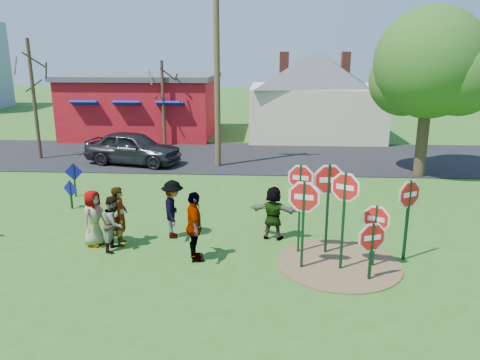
% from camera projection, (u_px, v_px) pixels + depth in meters
% --- Properties ---
extents(ground, '(120.00, 120.00, 0.00)m').
position_uv_depth(ground, '(175.00, 244.00, 13.36)').
color(ground, '#2F5A19').
rests_on(ground, ground).
extents(road, '(120.00, 7.50, 0.04)m').
position_uv_depth(road, '(218.00, 156.00, 24.41)').
color(road, black).
rests_on(road, ground).
extents(dirt_patch, '(3.20, 3.20, 0.03)m').
position_uv_depth(dirt_patch, '(339.00, 263.00, 12.12)').
color(dirt_patch, brown).
rests_on(dirt_patch, ground).
extents(red_building, '(9.40, 7.69, 3.90)m').
position_uv_depth(red_building, '(144.00, 104.00, 30.46)').
color(red_building, maroon).
rests_on(red_building, ground).
extents(cream_house, '(9.40, 9.40, 6.50)m').
position_uv_depth(cream_house, '(315.00, 90.00, 29.57)').
color(cream_house, beige).
rests_on(cream_house, ground).
extents(stop_sign_a, '(1.05, 0.28, 2.43)m').
position_uv_depth(stop_sign_a, '(304.00, 205.00, 11.47)').
color(stop_sign_a, '#0D3318').
rests_on(stop_sign_a, ground).
extents(stop_sign_b, '(0.91, 0.25, 2.59)m').
position_uv_depth(stop_sign_b, '(300.00, 186.00, 12.34)').
color(stop_sign_b, '#0D3318').
rests_on(stop_sign_b, ground).
extents(stop_sign_c, '(0.88, 0.50, 2.67)m').
position_uv_depth(stop_sign_c, '(345.00, 199.00, 11.34)').
color(stop_sign_c, '#0D3318').
rests_on(stop_sign_c, ground).
extents(stop_sign_d, '(0.88, 0.55, 2.32)m').
position_uv_depth(stop_sign_d, '(409.00, 201.00, 11.96)').
color(stop_sign_d, '#0D3318').
rests_on(stop_sign_d, ground).
extents(stop_sign_e, '(0.94, 0.34, 1.60)m').
position_uv_depth(stop_sign_e, '(372.00, 241.00, 11.02)').
color(stop_sign_e, '#0D3318').
rests_on(stop_sign_e, ground).
extents(stop_sign_f, '(0.84, 0.45, 1.77)m').
position_uv_depth(stop_sign_f, '(376.00, 222.00, 11.68)').
color(stop_sign_f, '#0D3318').
rests_on(stop_sign_f, ground).
extents(stop_sign_g, '(1.12, 0.13, 2.64)m').
position_uv_depth(stop_sign_g, '(328.00, 189.00, 12.32)').
color(stop_sign_g, '#0D3318').
rests_on(stop_sign_g, ground).
extents(blue_diamond_c, '(0.58, 0.25, 1.04)m').
position_uv_depth(blue_diamond_c, '(71.00, 192.00, 16.22)').
color(blue_diamond_c, '#0D3318').
rests_on(blue_diamond_c, ground).
extents(blue_diamond_d, '(0.67, 0.09, 1.30)m').
position_uv_depth(blue_diamond_d, '(74.00, 176.00, 17.55)').
color(blue_diamond_d, '#0D3318').
rests_on(blue_diamond_d, ground).
extents(person_a, '(0.72, 0.91, 1.62)m').
position_uv_depth(person_a, '(93.00, 218.00, 13.13)').
color(person_a, '#394E7D').
rests_on(person_a, ground).
extents(person_b, '(0.50, 0.68, 1.71)m').
position_uv_depth(person_b, '(120.00, 216.00, 13.16)').
color(person_b, '#226D6D').
rests_on(person_b, ground).
extents(person_c, '(0.64, 0.79, 1.54)m').
position_uv_depth(person_c, '(114.00, 223.00, 12.84)').
color(person_c, brown).
rests_on(person_c, ground).
extents(person_d, '(0.80, 1.20, 1.73)m').
position_uv_depth(person_d, '(173.00, 209.00, 13.67)').
color(person_d, '#323136').
rests_on(person_d, ground).
extents(person_e, '(0.73, 1.18, 1.87)m').
position_uv_depth(person_e, '(194.00, 227.00, 12.11)').
color(person_e, '#482D51').
rests_on(person_e, ground).
extents(person_f, '(1.55, 0.78, 1.60)m').
position_uv_depth(person_f, '(273.00, 213.00, 13.57)').
color(person_f, '#1B4E31').
rests_on(person_f, ground).
extents(suv, '(4.94, 2.86, 1.58)m').
position_uv_depth(suv, '(133.00, 148.00, 22.55)').
color(suv, '#2D2C32').
rests_on(suv, road).
extents(utility_pole, '(2.15, 0.29, 8.78)m').
position_uv_depth(utility_pole, '(217.00, 67.00, 21.16)').
color(utility_pole, '#4C3823').
rests_on(utility_pole, ground).
extents(leafy_tree, '(5.05, 4.60, 7.17)m').
position_uv_depth(leafy_tree, '(432.00, 69.00, 19.39)').
color(leafy_tree, '#382819').
rests_on(leafy_tree, ground).
extents(bare_tree_west, '(1.80, 1.80, 5.94)m').
position_uv_depth(bare_tree_west, '(32.00, 82.00, 22.90)').
color(bare_tree_west, '#382819').
rests_on(bare_tree_west, ground).
extents(bare_tree_east, '(1.80, 1.80, 4.84)m').
position_uv_depth(bare_tree_east, '(163.00, 91.00, 26.34)').
color(bare_tree_east, '#382819').
rests_on(bare_tree_east, ground).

